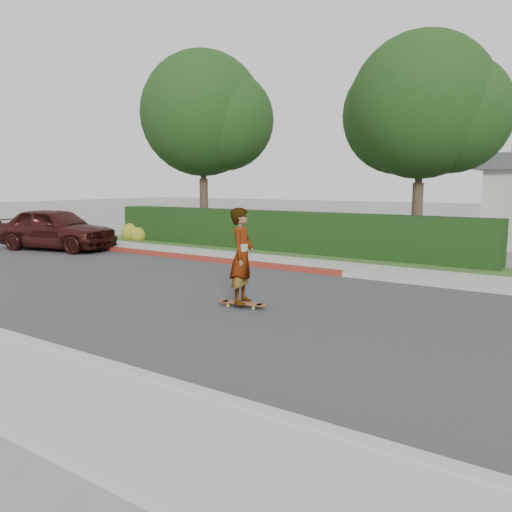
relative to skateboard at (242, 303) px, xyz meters
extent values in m
plane|color=slate|center=(-0.71, 0.23, -0.09)|extent=(120.00, 120.00, 0.00)
cube|color=#2D2D30|center=(-0.71, 0.23, -0.09)|extent=(60.00, 8.00, 0.01)
cube|color=#9E9E99|center=(-0.71, -3.87, -0.02)|extent=(60.00, 0.20, 0.15)
cube|color=#9E9E99|center=(-0.71, 4.33, -0.02)|extent=(60.00, 0.20, 0.15)
cube|color=maroon|center=(-5.71, 4.33, -0.01)|extent=(12.00, 0.21, 0.15)
cube|color=gray|center=(-0.71, 5.23, -0.03)|extent=(60.00, 1.60, 0.12)
cube|color=#2D4C1E|center=(-0.71, 6.83, -0.04)|extent=(60.00, 1.60, 0.10)
cube|color=black|center=(-3.71, 7.43, 0.66)|extent=(15.00, 1.00, 1.50)
sphere|color=#2D4C19|center=(-10.91, 7.03, 0.26)|extent=(0.90, 0.90, 0.90)
sphere|color=#2D4C19|center=(-10.31, 6.83, 0.21)|extent=(0.70, 0.70, 0.70)
cylinder|color=#33261C|center=(-8.21, 8.73, 1.26)|extent=(0.36, 0.36, 2.70)
cylinder|color=#33261C|center=(-8.21, 8.73, 3.28)|extent=(0.24, 0.24, 2.25)
sphere|color=black|center=(-8.21, 8.73, 5.31)|extent=(5.20, 5.20, 5.20)
sphere|color=black|center=(-9.01, 9.13, 5.11)|extent=(4.42, 4.42, 4.42)
sphere|color=black|center=(-7.31, 9.03, 5.01)|extent=(4.16, 4.16, 4.16)
cylinder|color=#33261C|center=(0.79, 9.23, 1.17)|extent=(0.36, 0.36, 2.52)
cylinder|color=#33261C|center=(0.79, 9.23, 3.06)|extent=(0.24, 0.24, 2.10)
sphere|color=black|center=(0.79, 9.23, 4.95)|extent=(4.80, 4.80, 4.80)
sphere|color=black|center=(-0.01, 9.63, 4.75)|extent=(4.08, 4.08, 4.08)
sphere|color=black|center=(1.69, 9.53, 4.65)|extent=(3.84, 3.84, 3.84)
cylinder|color=gold|center=(-0.26, -0.13, -0.05)|extent=(0.06, 0.04, 0.06)
cylinder|color=gold|center=(-0.29, 0.03, -0.05)|extent=(0.06, 0.04, 0.06)
cylinder|color=gold|center=(0.29, -0.03, -0.05)|extent=(0.06, 0.04, 0.06)
cylinder|color=gold|center=(0.26, 0.13, -0.05)|extent=(0.06, 0.04, 0.06)
cube|color=silver|center=(-0.28, -0.05, -0.02)|extent=(0.08, 0.17, 0.02)
cube|color=silver|center=(0.28, 0.05, -0.02)|extent=(0.08, 0.17, 0.02)
cube|color=brown|center=(0.00, 0.00, 0.01)|extent=(0.86, 0.36, 0.02)
cylinder|color=brown|center=(-0.41, -0.08, 0.01)|extent=(0.24, 0.24, 0.02)
cylinder|color=brown|center=(0.41, 0.08, 0.01)|extent=(0.24, 0.24, 0.02)
imported|color=white|center=(0.00, 0.00, 0.97)|extent=(0.64, 0.80, 1.92)
imported|color=#371311|center=(-11.05, 3.39, 0.71)|extent=(5.00, 2.81, 1.60)
camera|label=1|loc=(5.69, -8.02, 2.40)|focal=35.00mm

